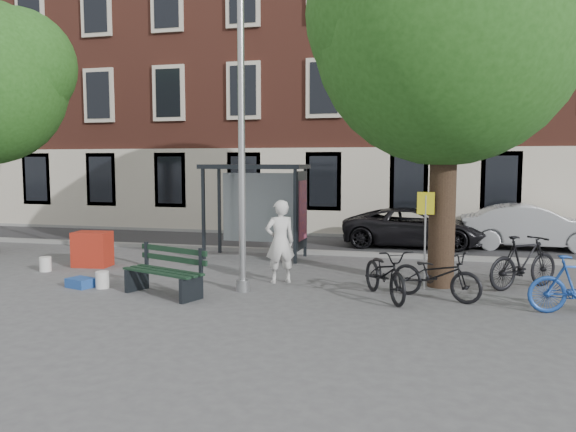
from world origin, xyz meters
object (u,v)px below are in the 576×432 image
Objects in this scene: bench at (165,274)px; bike_a at (436,275)px; bus_shelter at (270,190)px; car_dark at (413,227)px; notice_sign at (425,218)px; red_stand at (92,249)px; lamppost at (242,157)px; bike_d at (524,262)px; car_silver at (531,227)px; painter at (280,242)px; bike_c at (385,273)px.

bike_a is at bearing 31.42° from bench.
bench is (-0.80, -4.81, -1.48)m from bus_shelter.
car_dark is 2.15× the size of notice_sign.
red_stand is 0.44× the size of notice_sign.
lamppost is 2.83m from bench.
bench is 1.05× the size of bike_a.
red_stand is at bearing 164.14° from bench.
bike_a is 2.05× the size of red_stand.
bike_d is 0.45× the size of car_silver.
bike_a is 2.29m from bike_d.
car_silver is 7.24m from notice_sign.
bus_shelter is 3.46m from painter.
red_stand is at bearing 140.89° from bike_c.
car_silver is (1.08, 5.89, 0.12)m from bike_d.
lamppost is at bearing -81.57° from bus_shelter.
bike_d is at bearing -157.06° from car_dark.
car_silver is at bearing 35.62° from bike_c.
bike_d is at bearing 16.68° from lamppost.
lamppost is 4.24m from bus_shelter.
painter is at bearing 132.02° from bike_c.
car_dark is at bearing 60.41° from bike_c.
painter is (1.14, -3.11, -0.99)m from bus_shelter.
car_silver reaches higher than bench.
notice_sign is at bearing -35.03° from bus_shelter.
bike_c is at bearing -123.36° from notice_sign.
bike_d is at bearing 169.87° from car_silver.
bike_d is 2.33m from notice_sign.
notice_sign reaches higher than car_silver.
bike_c is at bearing 153.08° from car_silver.
bike_d is at bearing 155.69° from painter.
bus_shelter is at bearing 98.43° from lamppost.
bike_c reaches higher than bike_a.
bench is 1.01× the size of bike_d.
painter is at bearing 155.74° from car_dark.
car_dark is (-2.47, 5.56, 0.04)m from bike_d.
notice_sign is at bearing 149.97° from painter.
lamppost reaches higher than bike_d.
notice_sign reaches higher than car_dark.
bike_a is 0.97× the size of bike_d.
red_stand is (-8.56, 1.39, -0.03)m from bike_a.
bus_shelter is 4.94m from red_stand.
car_dark is at bearing 66.05° from lamppost.
red_stand is at bearing 117.55° from car_silver.
car_silver is at bearing -165.56° from painter.
bike_c is 7.76m from red_stand.
notice_sign is (-2.04, -0.59, 0.95)m from bike_d.
car_silver is at bearing -49.87° from bike_d.
car_dark is (4.64, 7.98, 0.18)m from bench.
bus_shelter reaches higher than bike_a.
car_silver is 12.88m from red_stand.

